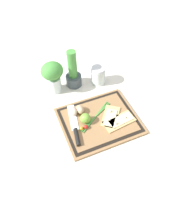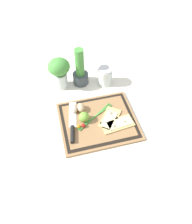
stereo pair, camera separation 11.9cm
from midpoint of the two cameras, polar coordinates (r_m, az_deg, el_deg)
name	(u,v)px [view 2 (the right image)]	position (r m, az deg, el deg)	size (l,w,h in m)	color
ground_plane	(98,122)	(1.19, 3.38, -2.75)	(6.00, 6.00, 0.00)	silver
cutting_board	(98,121)	(1.19, 3.40, -2.53)	(0.41, 0.35, 0.02)	#997047
pizza_slice_near	(118,124)	(1.17, 8.70, -3.24)	(0.18, 0.10, 0.02)	tan
pizza_slice_far	(110,118)	(1.18, 6.49, -1.83)	(0.16, 0.17, 0.02)	tan
knife	(73,128)	(1.14, -3.17, -4.35)	(0.08, 0.28, 0.02)	silver
egg_brown	(81,108)	(1.21, -1.18, 1.01)	(0.04, 0.06, 0.04)	tan
egg_pink	(74,108)	(1.20, -2.98, 0.78)	(0.04, 0.06, 0.04)	beige
lime	(84,117)	(1.15, -0.20, -1.49)	(0.06, 0.06, 0.06)	#70A838
cherry_tomato_red	(83,126)	(1.14, -0.37, -3.75)	(0.02, 0.02, 0.02)	red
cherry_tomato_yellow	(79,126)	(1.14, -1.59, -3.98)	(0.02, 0.02, 0.02)	orange
scallion_bunch	(95,116)	(1.19, 2.64, -1.34)	(0.22, 0.15, 0.01)	#47933D
herb_pot	(80,72)	(1.35, -1.58, 10.27)	(0.10, 0.10, 0.24)	#3D474C
sauce_jar	(105,77)	(1.37, 4.92, 9.01)	(0.09, 0.09, 0.11)	silver
herb_glass	(59,71)	(1.30, -6.92, 10.46)	(0.13, 0.11, 0.20)	silver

